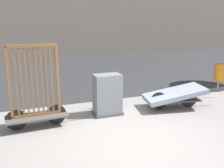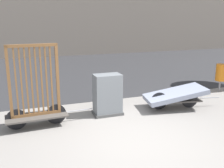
{
  "view_description": "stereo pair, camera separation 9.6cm",
  "coord_description": "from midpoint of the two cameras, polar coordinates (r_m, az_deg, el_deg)",
  "views": [
    {
      "loc": [
        -2.39,
        -4.69,
        2.63
      ],
      "look_at": [
        0.0,
        1.64,
        0.92
      ],
      "focal_mm": 42.0,
      "sensor_mm": 36.0,
      "label": 1
    },
    {
      "loc": [
        -2.3,
        -4.72,
        2.63
      ],
      "look_at": [
        0.0,
        1.64,
        0.92
      ],
      "focal_mm": 42.0,
      "sensor_mm": 36.0,
      "label": 2
    }
  ],
  "objects": [
    {
      "name": "utility_cabinet",
      "position": [
        7.25,
        -1.39,
        -2.66
      ],
      "size": [
        0.8,
        0.51,
        1.14
      ],
      "color": "#4C4C4C",
      "rests_on": "ground_plane"
    },
    {
      "name": "bike_cart_with_mattress",
      "position": [
        7.99,
        13.09,
        -2.35
      ],
      "size": [
        2.36,
        1.23,
        0.66
      ],
      "rotation": [
        0.0,
        0.0,
        -0.18
      ],
      "color": "#4C4742",
      "rests_on": "ground_plane"
    },
    {
      "name": "road_strip",
      "position": [
        13.64,
        -10.44,
        2.85
      ],
      "size": [
        56.0,
        10.8,
        0.01
      ],
      "color": "#2D2D30",
      "rests_on": "ground_plane"
    },
    {
      "name": "ground_plane",
      "position": [
        5.88,
        5.31,
        -12.47
      ],
      "size": [
        60.0,
        60.0,
        0.0
      ],
      "primitive_type": "plane",
      "color": "gray"
    },
    {
      "name": "trash_bin",
      "position": [
        10.37,
        22.07,
        2.36
      ],
      "size": [
        0.36,
        0.36,
        1.0
      ],
      "color": "gray",
      "rests_on": "ground_plane"
    },
    {
      "name": "bike_cart_with_bedframe",
      "position": [
        6.63,
        -16.64,
        -3.27
      ],
      "size": [
        2.19,
        0.68,
        2.05
      ],
      "rotation": [
        0.0,
        0.0,
        0.04
      ],
      "color": "#4C4742",
      "rests_on": "ground_plane"
    }
  ]
}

